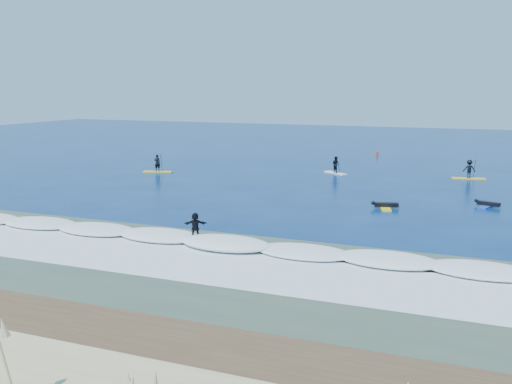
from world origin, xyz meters
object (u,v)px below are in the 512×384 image
at_px(sup_paddler_center, 336,166).
at_px(prone_paddler_near, 385,206).
at_px(sup_paddler_right, 469,170).
at_px(prone_paddler_far, 487,204).
at_px(wave_surfer, 195,227).
at_px(marker_buoy, 377,153).
at_px(sup_paddler_left, 157,166).

distance_m(sup_paddler_center, prone_paddler_near, 15.26).
bearing_deg(sup_paddler_right, prone_paddler_far, -93.81).
bearing_deg(sup_paddler_right, wave_surfer, -126.20).
xyz_separation_m(prone_paddler_far, wave_surfer, (-14.26, -15.00, 0.65)).
xyz_separation_m(sup_paddler_right, wave_surfer, (-12.83, -26.86, 0.04)).
height_order(sup_paddler_center, prone_paddler_far, sup_paddler_center).
height_order(sup_paddler_center, marker_buoy, sup_paddler_center).
relative_size(sup_paddler_center, marker_buoy, 3.55).
height_order(prone_paddler_far, marker_buoy, marker_buoy).
distance_m(sup_paddler_center, marker_buoy, 15.08).
xyz_separation_m(sup_paddler_center, prone_paddler_near, (6.66, -13.72, -0.53)).
bearing_deg(prone_paddler_far, sup_paddler_right, 25.33).
relative_size(sup_paddler_left, prone_paddler_far, 1.29).
xyz_separation_m(prone_paddler_near, prone_paddler_far, (6.35, 2.96, -0.01)).
distance_m(sup_paddler_left, prone_paddler_near, 24.02).
relative_size(prone_paddler_far, marker_buoy, 3.13).
bearing_deg(sup_paddler_left, prone_paddler_far, -25.38).
xyz_separation_m(sup_paddler_center, prone_paddler_far, (13.01, -10.76, -0.54)).
xyz_separation_m(sup_paddler_right, prone_paddler_near, (-4.92, -14.83, -0.60)).
xyz_separation_m(sup_paddler_center, wave_surfer, (-1.25, -25.75, 0.11)).
bearing_deg(marker_buoy, prone_paddler_far, -65.53).
bearing_deg(prone_paddler_far, prone_paddler_near, 133.48).
bearing_deg(prone_paddler_near, sup_paddler_center, 9.61).
relative_size(sup_paddler_center, wave_surfer, 1.25).
xyz_separation_m(sup_paddler_center, sup_paddler_right, (11.58, 1.11, 0.07)).
relative_size(sup_paddler_right, wave_surfer, 1.44).
bearing_deg(sup_paddler_right, sup_paddler_left, -177.46).
distance_m(sup_paddler_left, wave_surfer, 25.10).
height_order(sup_paddler_right, wave_surfer, sup_paddler_right).
distance_m(prone_paddler_near, prone_paddler_far, 7.00).
relative_size(sup_paddler_left, prone_paddler_near, 1.22).
bearing_deg(sup_paddler_right, sup_paddler_center, 174.82).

